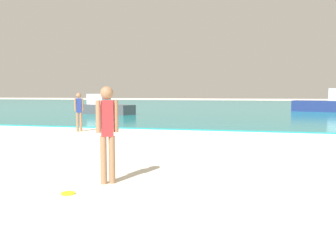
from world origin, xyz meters
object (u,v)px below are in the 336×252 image
frisbee (68,193)px  boat_far (332,104)px  boat_near (105,107)px  person_standing (107,129)px  person_distant (79,110)px

frisbee → boat_far: boat_far is taller
boat_far → frisbee: bearing=89.4°
boat_near → boat_far: size_ratio=0.77×
frisbee → boat_far: size_ratio=0.04×
boat_near → frisbee: bearing=-48.4°
person_standing → person_distant: size_ratio=1.07×
person_standing → boat_far: (8.21, 26.39, -0.26)m
person_standing → boat_far: size_ratio=0.29×
person_distant → boat_near: (-3.71, 11.01, -0.35)m
person_standing → person_distant: (-4.73, 7.94, -0.07)m
person_distant → boat_far: boat_far is taller
boat_near → person_standing: bearing=-46.7°
frisbee → person_distant: bearing=116.6°
person_distant → boat_far: bearing=-161.7°
person_standing → frisbee: person_standing is taller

